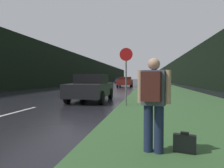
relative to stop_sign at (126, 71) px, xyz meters
The scene contains 13 objects.
grass_verge 31.74m from the stop_sign, 85.22° to the left, with size 6.00×240.00×0.02m, color #33562D.
lane_stripe_b 4.97m from the stop_sign, 146.45° to the right, with size 0.12×3.00×0.01m, color silver.
lane_stripe_c 6.11m from the stop_sign, 131.78° to the left, with size 0.12×3.00×0.01m, color silver.
lane_stripe_d 12.16m from the stop_sign, 109.02° to the left, with size 0.12×3.00×0.01m, color silver.
lane_stripe_e 18.88m from the stop_sign, 102.05° to the left, with size 0.12×3.00×0.01m, color silver.
treeline_far_side 43.75m from the stop_sign, 107.98° to the left, with size 2.00×140.00×6.09m, color black.
treeline_near_side 42.49m from the stop_sign, 78.26° to the left, with size 2.00×140.00×5.67m, color black.
stop_sign is the anchor object (origin of this frame).
hitchhiker_with_backpack 5.91m from the stop_sign, 79.77° to the right, with size 0.55×0.46×1.63m.
suitcase 6.05m from the stop_sign, 74.44° to the right, with size 0.39×0.20×0.36m.
car_passing_near 2.84m from the stop_sign, 142.15° to the left, with size 1.98×4.02×1.52m.
car_passing_far 20.01m from the stop_sign, 96.15° to the left, with size 2.05×4.43×1.47m.
car_oncoming 41.19m from the stop_sign, 97.97° to the left, with size 1.95×4.72×1.41m.
Camera 1 is at (4.86, -0.78, 1.28)m, focal length 32.00 mm.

